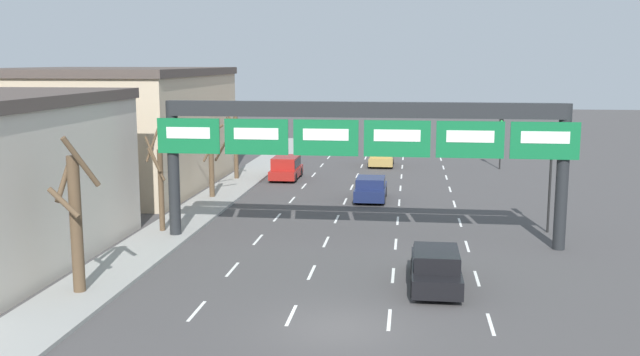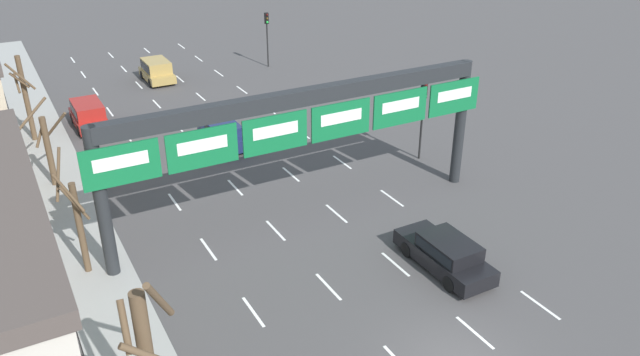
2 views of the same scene
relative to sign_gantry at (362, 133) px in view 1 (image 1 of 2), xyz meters
name	(u,v)px [view 1 (image 1 of 2)]	position (x,y,z in m)	size (l,w,h in m)	color
ground_plane	(337,329)	(0.00, -10.96, -5.22)	(220.00, 220.00, 0.00)	#474444
sidewalk_left	(53,313)	(-9.65, -10.96, -5.14)	(2.80, 110.00, 0.15)	#999993
lane_dashes	(364,231)	(0.00, 2.54, -5.21)	(10.02, 67.00, 0.01)	white
sign_gantry	(362,133)	(0.00, 0.00, 0.00)	(19.31, 0.70, 6.64)	#232628
building_far	(106,127)	(-18.41, 13.62, -1.19)	(14.20, 17.41, 8.04)	#C6B293
car_black	(436,267)	(3.28, -6.21, -4.42)	(1.86, 4.77, 1.49)	black
car_navy	(371,188)	(-0.12, 10.60, -4.44)	(1.89, 4.20, 1.45)	#19234C
suv_gold	(382,154)	(-0.06, 25.31, -4.27)	(1.97, 4.02, 1.71)	#A88947
suv_red	(286,167)	(-6.67, 17.79, -4.29)	(1.91, 4.22, 1.66)	maroon
traffic_light_near_gantry	(551,167)	(9.16, 3.32, -1.92)	(0.30, 0.35, 4.61)	black
traffic_light_mid_block	(501,128)	(9.36, 24.76, -1.96)	(0.30, 0.35, 4.55)	black
tree_bare_closest	(235,139)	(-10.16, 16.78, -2.22)	(1.43, 1.18, 5.28)	brown
tree_bare_second	(75,217)	(-9.70, -8.89, -2.27)	(1.77, 1.55, 5.81)	brown
tree_bare_third	(160,182)	(-9.99, 0.67, -2.61)	(1.13, 1.41, 5.42)	brown
tree_bare_furthest	(212,161)	(-9.95, 9.92, -2.86)	(2.54, 1.50, 4.44)	brown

